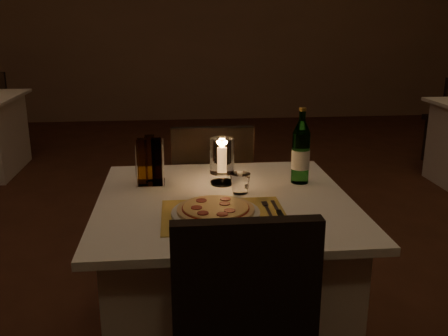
{
  "coord_description": "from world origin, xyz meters",
  "views": [
    {
      "loc": [
        -0.18,
        -2.34,
        1.42
      ],
      "look_at": [
        0.01,
        -0.47,
        0.86
      ],
      "focal_mm": 40.0,
      "sensor_mm": 36.0,
      "label": 1
    }
  ],
  "objects": [
    {
      "name": "water_bottle",
      "position": [
        0.36,
        -0.32,
        0.87
      ],
      "size": [
        0.08,
        0.08,
        0.33
      ],
      "color": "#5BAA5C",
      "rests_on": "main_table"
    },
    {
      "name": "pizza",
      "position": [
        -0.04,
        -0.67,
        0.77
      ],
      "size": [
        0.28,
        0.28,
        0.02
      ],
      "color": "#D8B77F",
      "rests_on": "plate"
    },
    {
      "name": "knife",
      "position": [
        0.19,
        -0.7,
        0.75
      ],
      "size": [
        0.02,
        0.22,
        0.01
      ],
      "color": "black",
      "rests_on": "placemat"
    },
    {
      "name": "placemat",
      "position": [
        -0.01,
        -0.67,
        0.74
      ],
      "size": [
        0.45,
        0.34,
        0.0
      ],
      "primitive_type": "cube",
      "color": "gold",
      "rests_on": "main_table"
    },
    {
      "name": "chair_far",
      "position": [
        0.01,
        0.22,
        0.55
      ],
      "size": [
        0.42,
        0.42,
        0.9
      ],
      "color": "black",
      "rests_on": "ground"
    },
    {
      "name": "cruet_caddy",
      "position": [
        -0.29,
        -0.28,
        0.84
      ],
      "size": [
        0.12,
        0.12,
        0.21
      ],
      "color": "white",
      "rests_on": "main_table"
    },
    {
      "name": "floor",
      "position": [
        0.0,
        0.0,
        -0.01
      ],
      "size": [
        8.0,
        10.0,
        0.02
      ],
      "primitive_type": "cube",
      "color": "#4D2718",
      "rests_on": "ground"
    },
    {
      "name": "wall_back",
      "position": [
        0.0,
        5.01,
        1.5
      ],
      "size": [
        8.0,
        0.02,
        3.0
      ],
      "primitive_type": "cube",
      "color": "#937155",
      "rests_on": "ground"
    },
    {
      "name": "tumbler",
      "position": [
        0.08,
        -0.43,
        0.78
      ],
      "size": [
        0.08,
        0.08,
        0.08
      ],
      "primitive_type": null,
      "color": "white",
      "rests_on": "main_table"
    },
    {
      "name": "fork",
      "position": [
        0.16,
        -0.64,
        0.75
      ],
      "size": [
        0.02,
        0.18,
        0.0
      ],
      "color": "silver",
      "rests_on": "placemat"
    },
    {
      "name": "plate",
      "position": [
        -0.04,
        -0.67,
        0.75
      ],
      "size": [
        0.32,
        0.32,
        0.01
      ],
      "primitive_type": "cylinder",
      "color": "white",
      "rests_on": "placemat"
    },
    {
      "name": "hurricane_candle",
      "position": [
        0.02,
        -0.31,
        0.86
      ],
      "size": [
        0.1,
        0.1,
        0.2
      ],
      "color": "white",
      "rests_on": "main_table"
    },
    {
      "name": "main_table",
      "position": [
        0.01,
        -0.49,
        0.37
      ],
      "size": [
        1.0,
        1.0,
        0.74
      ],
      "color": "white",
      "rests_on": "ground"
    }
  ]
}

